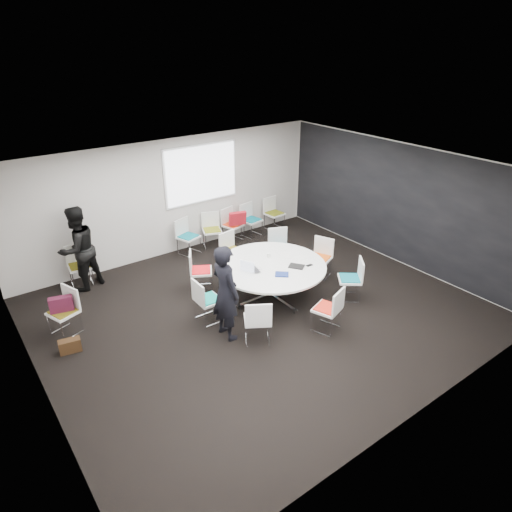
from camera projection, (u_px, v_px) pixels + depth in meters
room_shell at (264, 246)px, 8.45m from camera, size 8.08×7.08×2.88m
conference_table at (271, 273)px, 9.30m from camera, size 2.25×2.25×0.73m
projection_screen at (202, 174)px, 11.13m from camera, size 1.90×0.03×1.35m
chair_ring_a at (320, 265)px, 10.21m from camera, size 0.60×0.60×0.88m
chair_ring_b at (279, 254)px, 10.69m from camera, size 0.60×0.59×0.88m
chair_ring_c at (233, 258)px, 10.52m from camera, size 0.53×0.52×0.88m
chair_ring_d at (201, 278)px, 9.66m from camera, size 0.62×0.62×0.88m
chair_ring_e at (208, 308)px, 8.62m from camera, size 0.46×0.47×0.88m
chair_ring_f at (258, 328)px, 8.03m from camera, size 0.63×0.62×0.88m
chair_ring_g at (327, 317)px, 8.34m from camera, size 0.58×0.58×0.88m
chair_ring_h at (349, 286)px, 9.35m from camera, size 0.64×0.64×0.88m
chair_back_a at (188, 243)px, 11.27m from camera, size 0.58×0.57×0.88m
chair_back_b at (212, 237)px, 11.63m from camera, size 0.59×0.59×0.88m
chair_back_c at (233, 231)px, 11.95m from camera, size 0.56×0.56×0.88m
chair_back_d at (251, 226)px, 12.26m from camera, size 0.53×0.52×0.88m
chair_back_e at (274, 219)px, 12.71m from camera, size 0.49×0.48×0.88m
chair_spare_left at (66, 320)px, 8.25m from camera, size 0.58×0.58×0.88m
chair_person_back at (81, 273)px, 9.86m from camera, size 0.51×0.50×0.88m
person_main at (226, 293)px, 7.92m from camera, size 0.45×0.67×1.78m
person_back at (78, 249)px, 9.46m from camera, size 1.09×0.98×1.83m
laptop at (257, 269)px, 9.02m from camera, size 0.26×0.34×0.02m
laptop_lid at (247, 266)px, 8.87m from camera, size 0.15×0.27×0.22m
notebook_black at (297, 266)px, 9.14m from camera, size 0.35×0.37×0.02m
tablet_folio at (282, 274)px, 8.83m from camera, size 0.33×0.32×0.03m
papers_right at (285, 255)px, 9.63m from camera, size 0.36×0.36×0.00m
papers_front at (300, 258)px, 9.51m from camera, size 0.32×0.24×0.00m
cup at (269, 255)px, 9.52m from camera, size 0.08×0.08×0.09m
phone at (309, 265)px, 9.19m from camera, size 0.14×0.08×0.01m
maroon_bag at (61, 304)px, 8.09m from camera, size 0.42×0.24×0.28m
brown_bag at (70, 346)px, 7.82m from camera, size 0.38×0.22×0.24m
red_jacket at (238, 218)px, 11.61m from camera, size 0.47×0.28×0.36m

